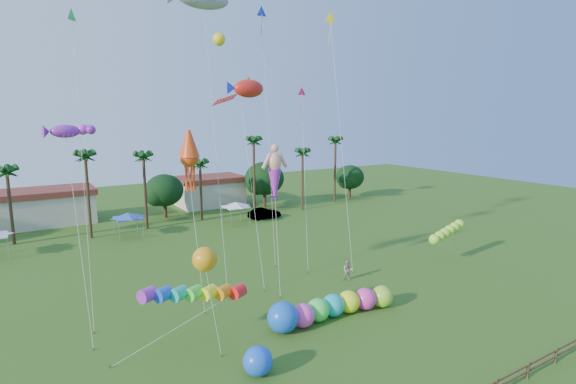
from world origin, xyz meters
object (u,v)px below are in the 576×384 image
car_b (264,213)px  spectator_b (348,270)px  blue_ball (258,361)px  caterpillar_inflatable (328,308)px

car_b → spectator_b: size_ratio=2.48×
spectator_b → blue_ball: (-14.03, -8.84, -0.08)m
car_b → blue_ball: size_ratio=2.70×
spectator_b → caterpillar_inflatable: 8.21m
car_b → spectator_b: spectator_b is taller
car_b → spectator_b: (-5.58, -25.30, 0.17)m
spectator_b → caterpillar_inflatable: (-6.27, -5.30, -0.03)m
car_b → blue_ball: (-19.60, -34.14, 0.10)m
car_b → blue_ball: bearing=150.5°
car_b → caterpillar_inflatable: bearing=159.2°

